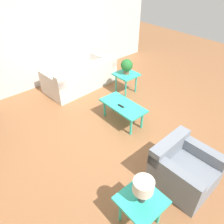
% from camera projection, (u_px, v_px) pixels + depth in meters
% --- Properties ---
extents(ground_plane, '(14.00, 14.00, 0.00)m').
position_uv_depth(ground_plane, '(122.00, 133.00, 4.62)').
color(ground_plane, '#8E5B38').
extents(wall_right, '(0.12, 7.20, 2.70)m').
position_uv_depth(wall_right, '(44.00, 35.00, 5.69)').
color(wall_right, silver).
rests_on(wall_right, ground_plane).
extents(sofa, '(1.06, 2.01, 0.75)m').
position_uv_depth(sofa, '(81.00, 77.00, 6.04)').
color(sofa, silver).
rests_on(sofa, ground_plane).
extents(armchair, '(0.91, 0.87, 0.74)m').
position_uv_depth(armchair, '(183.00, 169.00, 3.48)').
color(armchair, slate).
rests_on(armchair, ground_plane).
extents(coffee_table, '(1.03, 0.51, 0.46)m').
position_uv_depth(coffee_table, '(123.00, 107.00, 4.71)').
color(coffee_table, '#2DB79E').
rests_on(coffee_table, ground_plane).
extents(side_table_plant, '(0.56, 0.56, 0.53)m').
position_uv_depth(side_table_plant, '(126.00, 76.00, 5.73)').
color(side_table_plant, '#2DB79E').
rests_on(side_table_plant, ground_plane).
extents(side_table_lamp, '(0.56, 0.56, 0.53)m').
position_uv_depth(side_table_lamp, '(141.00, 203.00, 2.85)').
color(side_table_lamp, '#2DB79E').
rests_on(side_table_lamp, ground_plane).
extents(potted_plant, '(0.31, 0.31, 0.39)m').
position_uv_depth(potted_plant, '(127.00, 66.00, 5.55)').
color(potted_plant, brown).
rests_on(potted_plant, side_table_plant).
extents(table_lamp, '(0.26, 0.26, 0.38)m').
position_uv_depth(table_lamp, '(143.00, 187.00, 2.64)').
color(table_lamp, '#333333').
rests_on(table_lamp, side_table_lamp).
extents(remote_control, '(0.16, 0.05, 0.02)m').
position_uv_depth(remote_control, '(121.00, 106.00, 4.62)').
color(remote_control, black).
rests_on(remote_control, coffee_table).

